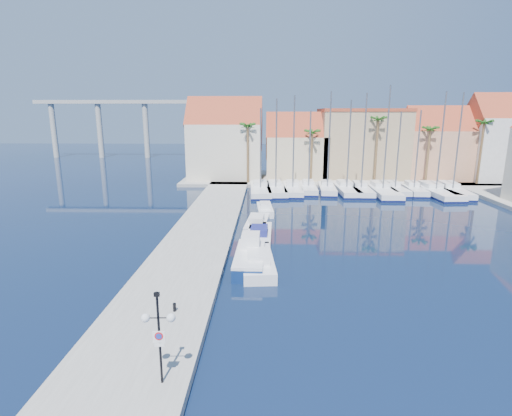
# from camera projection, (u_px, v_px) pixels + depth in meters

# --- Properties ---
(ground) EXTENTS (260.00, 260.00, 0.00)m
(ground) POSITION_uv_depth(u_px,v_px,m) (316.00, 316.00, 22.78)
(ground) COLOR black
(ground) RESTS_ON ground
(quay_west) EXTENTS (6.00, 77.00, 0.50)m
(quay_west) POSITION_uv_depth(u_px,v_px,m) (199.00, 238.00, 36.10)
(quay_west) COLOR gray
(quay_west) RESTS_ON ground
(shore_north) EXTENTS (54.00, 16.00, 0.50)m
(shore_north) POSITION_uv_depth(u_px,v_px,m) (342.00, 178.00, 69.09)
(shore_north) COLOR gray
(shore_north) RESTS_ON ground
(lamp_post) EXTENTS (1.37, 0.41, 4.03)m
(lamp_post) POSITION_uv_depth(u_px,v_px,m) (159.00, 324.00, 15.79)
(lamp_post) COLOR black
(lamp_post) RESTS_ON quay_west
(bollard) EXTENTS (0.19, 0.19, 0.47)m
(bollard) POSITION_uv_depth(u_px,v_px,m) (175.00, 307.00, 22.25)
(bollard) COLOR black
(bollard) RESTS_ON quay_west
(fishing_boat) EXTENTS (2.24, 6.39, 2.23)m
(fishing_boat) POSITION_uv_depth(u_px,v_px,m) (250.00, 257.00, 30.06)
(fishing_boat) COLOR navy
(fishing_boat) RESTS_ON ground
(motorboat_west_0) EXTENTS (2.85, 7.24, 1.40)m
(motorboat_west_0) POSITION_uv_depth(u_px,v_px,m) (258.00, 261.00, 29.86)
(motorboat_west_0) COLOR white
(motorboat_west_0) RESTS_ON ground
(motorboat_west_1) EXTENTS (2.29, 6.68, 1.40)m
(motorboat_west_1) POSITION_uv_depth(u_px,v_px,m) (259.00, 235.00, 36.22)
(motorboat_west_1) COLOR white
(motorboat_west_1) RESTS_ON ground
(motorboat_west_2) EXTENTS (2.48, 6.40, 1.40)m
(motorboat_west_2) POSITION_uv_depth(u_px,v_px,m) (257.00, 223.00, 40.04)
(motorboat_west_2) COLOR white
(motorboat_west_2) RESTS_ON ground
(motorboat_west_3) EXTENTS (2.04, 5.31, 1.40)m
(motorboat_west_3) POSITION_uv_depth(u_px,v_px,m) (265.00, 209.00, 45.92)
(motorboat_west_3) COLOR white
(motorboat_west_3) RESTS_ON ground
(sailboat_0) EXTENTS (3.36, 10.86, 11.93)m
(sailboat_0) POSITION_uv_depth(u_px,v_px,m) (260.00, 189.00, 57.41)
(sailboat_0) COLOR white
(sailboat_0) RESTS_ON ground
(sailboat_1) EXTENTS (3.45, 10.42, 13.21)m
(sailboat_1) POSITION_uv_depth(u_px,v_px,m) (275.00, 189.00, 57.65)
(sailboat_1) COLOR white
(sailboat_1) RESTS_ON ground
(sailboat_2) EXTENTS (2.69, 9.84, 13.66)m
(sailboat_2) POSITION_uv_depth(u_px,v_px,m) (292.00, 189.00, 57.78)
(sailboat_2) COLOR white
(sailboat_2) RESTS_ON ground
(sailboat_3) EXTENTS (2.46, 8.53, 11.59)m
(sailboat_3) POSITION_uv_depth(u_px,v_px,m) (308.00, 188.00, 58.48)
(sailboat_3) COLOR white
(sailboat_3) RESTS_ON ground
(sailboat_4) EXTENTS (2.76, 8.55, 14.18)m
(sailboat_4) POSITION_uv_depth(u_px,v_px,m) (327.00, 188.00, 58.01)
(sailboat_4) COLOR white
(sailboat_4) RESTS_ON ground
(sailboat_5) EXTENTS (2.94, 10.28, 13.05)m
(sailboat_5) POSITION_uv_depth(u_px,v_px,m) (346.00, 189.00, 57.74)
(sailboat_5) COLOR white
(sailboat_5) RESTS_ON ground
(sailboat_6) EXTENTS (2.81, 9.39, 13.94)m
(sailboat_6) POSITION_uv_depth(u_px,v_px,m) (360.00, 189.00, 57.21)
(sailboat_6) COLOR white
(sailboat_6) RESTS_ON ground
(sailboat_7) EXTENTS (3.26, 11.80, 14.92)m
(sailboat_7) POSITION_uv_depth(u_px,v_px,m) (381.00, 190.00, 56.92)
(sailboat_7) COLOR white
(sailboat_7) RESTS_ON ground
(sailboat_8) EXTENTS (2.51, 8.56, 11.48)m
(sailboat_8) POSITION_uv_depth(u_px,v_px,m) (394.00, 189.00, 57.67)
(sailboat_8) COLOR white
(sailboat_8) RESTS_ON ground
(sailboat_9) EXTENTS (2.74, 8.56, 11.68)m
(sailboat_9) POSITION_uv_depth(u_px,v_px,m) (413.00, 189.00, 57.51)
(sailboat_9) COLOR white
(sailboat_9) RESTS_ON ground
(sailboat_10) EXTENTS (4.07, 12.26, 14.08)m
(sailboat_10) POSITION_uv_depth(u_px,v_px,m) (434.00, 191.00, 56.45)
(sailboat_10) COLOR white
(sailboat_10) RESTS_ON ground
(sailboat_11) EXTENTS (3.89, 11.36, 14.00)m
(sailboat_11) POSITION_uv_depth(u_px,v_px,m) (451.00, 190.00, 56.80)
(sailboat_11) COLOR white
(sailboat_11) RESTS_ON ground
(building_0) EXTENTS (12.30, 9.00, 13.50)m
(building_0) POSITION_uv_depth(u_px,v_px,m) (226.00, 142.00, 67.24)
(building_0) COLOR beige
(building_0) RESTS_ON shore_north
(building_1) EXTENTS (10.30, 8.00, 11.00)m
(building_1) POSITION_uv_depth(u_px,v_px,m) (297.00, 149.00, 67.18)
(building_1) COLOR beige
(building_1) RESTS_ON shore_north
(building_2) EXTENTS (14.20, 10.20, 11.50)m
(building_2) POSITION_uv_depth(u_px,v_px,m) (361.00, 143.00, 67.61)
(building_2) COLOR tan
(building_2) RESTS_ON shore_north
(building_3) EXTENTS (10.30, 8.00, 12.00)m
(building_3) POSITION_uv_depth(u_px,v_px,m) (435.00, 146.00, 66.39)
(building_3) COLOR tan
(building_3) RESTS_ON shore_north
(building_4) EXTENTS (8.30, 8.00, 14.00)m
(building_4) POSITION_uv_depth(u_px,v_px,m) (494.00, 140.00, 64.90)
(building_4) COLOR silver
(building_4) RESTS_ON shore_north
(palm_0) EXTENTS (2.60, 2.60, 10.15)m
(palm_0) POSITION_uv_depth(u_px,v_px,m) (248.00, 128.00, 61.67)
(palm_0) COLOR brown
(palm_0) RESTS_ON shore_north
(palm_1) EXTENTS (2.60, 2.60, 9.15)m
(palm_1) POSITION_uv_depth(u_px,v_px,m) (312.00, 134.00, 61.60)
(palm_1) COLOR brown
(palm_1) RESTS_ON shore_north
(palm_2) EXTENTS (2.60, 2.60, 11.15)m
(palm_2) POSITION_uv_depth(u_px,v_px,m) (378.00, 122.00, 60.88)
(palm_2) COLOR brown
(palm_2) RESTS_ON shore_north
(palm_3) EXTENTS (2.60, 2.60, 9.65)m
(palm_3) POSITION_uv_depth(u_px,v_px,m) (430.00, 131.00, 60.97)
(palm_3) COLOR brown
(palm_3) RESTS_ON shore_north
(palm_4) EXTENTS (2.60, 2.60, 10.65)m
(palm_4) POSITION_uv_depth(u_px,v_px,m) (484.00, 125.00, 60.52)
(palm_4) COLOR brown
(palm_4) RESTS_ON shore_north
(viaduct) EXTENTS (48.00, 2.20, 14.45)m
(viaduct) POSITION_uv_depth(u_px,v_px,m) (126.00, 117.00, 101.25)
(viaduct) COLOR #9E9E99
(viaduct) RESTS_ON ground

